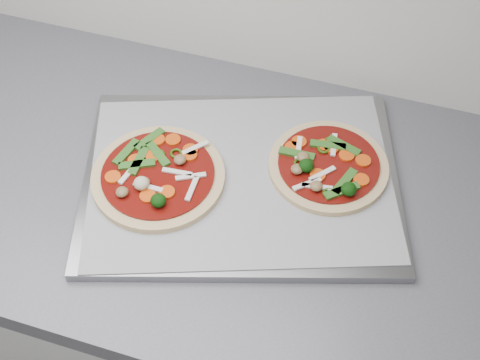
% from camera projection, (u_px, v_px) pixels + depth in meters
% --- Properties ---
extents(base_cabinet, '(3.60, 0.60, 0.86)m').
position_uv_depth(base_cabinet, '(256.00, 335.00, 1.42)').
color(base_cabinet, silver).
rests_on(base_cabinet, ground).
extents(countertop, '(3.60, 0.60, 0.04)m').
position_uv_depth(countertop, '(261.00, 210.00, 1.07)').
color(countertop, slate).
rests_on(countertop, base_cabinet).
extents(baking_tray, '(0.59, 0.50, 0.02)m').
position_uv_depth(baking_tray, '(241.00, 180.00, 1.07)').
color(baking_tray, gray).
rests_on(baking_tray, countertop).
extents(parchment, '(0.57, 0.49, 0.00)m').
position_uv_depth(parchment, '(241.00, 176.00, 1.06)').
color(parchment, gray).
rests_on(parchment, baking_tray).
extents(pizza_left, '(0.29, 0.29, 0.04)m').
position_uv_depth(pizza_left, '(157.00, 176.00, 1.05)').
color(pizza_left, tan).
rests_on(pizza_left, parchment).
extents(pizza_right, '(0.20, 0.20, 0.03)m').
position_uv_depth(pizza_right, '(327.00, 166.00, 1.06)').
color(pizza_right, tan).
rests_on(pizza_right, parchment).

